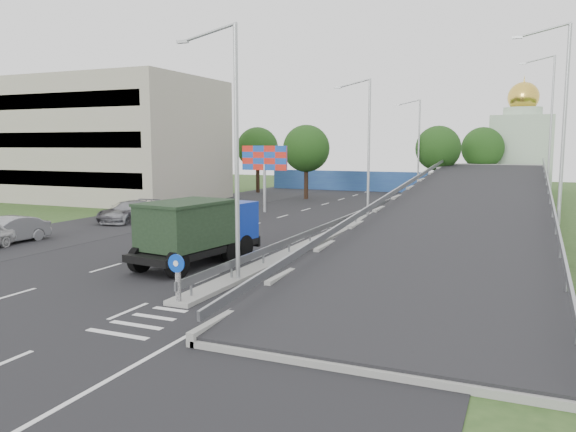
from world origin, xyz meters
The scene contains 22 objects.
ground centered at (0.00, 0.00, 0.00)m, with size 160.00×160.00×0.00m, color #2D4C1E.
road_surface centered at (-3.00, 20.00, 0.00)m, with size 26.00×90.00×0.04m, color black.
parking_strip centered at (-16.00, 20.00, 0.00)m, with size 8.00×90.00×0.05m, color black.
median centered at (0.00, 24.00, 0.10)m, with size 1.00×44.00×0.20m, color gray.
overpass_ramp centered at (7.50, 24.00, 1.75)m, with size 10.00×50.00×3.50m.
median_guardrail centered at (0.00, 24.00, 0.75)m, with size 0.09×44.00×0.71m.
sign_bollard centered at (0.00, 2.17, 1.03)m, with size 0.64×0.23×1.67m.
lamp_post_near centered at (0.11, 6.00, 5.81)m, with size 2.74×0.18×10.08m.
lamp_post_mid centered at (0.11, 26.00, 5.81)m, with size 2.74×0.18×10.08m.
lamp_post_far centered at (0.11, 46.00, 5.81)m, with size 2.74×0.18×10.08m.
beige_building centered at (-30.00, 32.00, 6.00)m, with size 24.00×14.00×12.00m, color #ADA991.
blue_wall centered at (-4.00, 52.00, 1.20)m, with size 30.00×0.50×2.40m, color #2A489A.
church centered at (10.00, 60.00, 5.31)m, with size 7.00×7.00×13.80m.
billboard centered at (-9.00, 28.00, 4.19)m, with size 4.00×0.24×5.50m.
tree_left_mid centered at (-10.00, 40.00, 5.18)m, with size 4.80×4.80×7.60m.
tree_median_far centered at (2.00, 48.00, 5.18)m, with size 4.80×4.80×7.60m.
tree_left_far centered at (-18.00, 45.00, 5.18)m, with size 4.80×4.80×7.60m.
tree_ramp_far centered at (6.00, 55.00, 5.18)m, with size 4.80×4.80×7.60m.
dump_truck centered at (-3.12, 8.49, 1.69)m, with size 3.43×7.18×3.05m.
parked_car_b centered at (-16.00, 8.90, 0.76)m, with size 1.62×4.63×1.53m, color gray.
parked_car_c centered at (-15.80, 18.93, 0.73)m, with size 2.42×5.25×1.46m, color #3B393F.
parked_car_d centered at (-15.48, 18.91, 0.76)m, with size 2.12×5.21×1.51m, color gray.
Camera 1 is at (10.94, -13.71, 5.59)m, focal length 35.00 mm.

